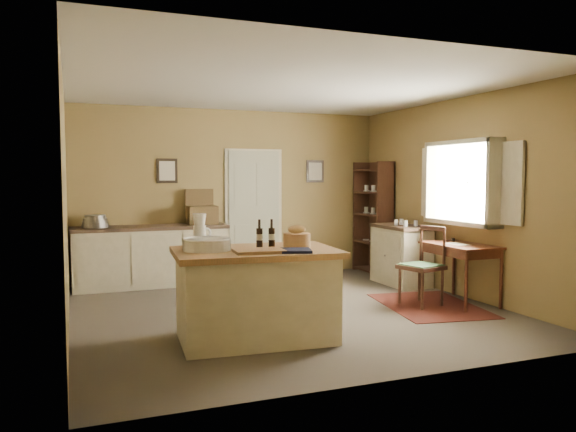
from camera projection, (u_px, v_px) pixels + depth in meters
name	position (u px, v px, depth m)	size (l,w,h in m)	color
ground	(289.00, 310.00, 6.84)	(5.00, 5.00, 0.00)	brown
wall_back	(233.00, 194.00, 9.07)	(5.00, 0.10, 2.70)	olive
wall_front	(404.00, 212.00, 4.42)	(5.00, 0.10, 2.70)	olive
wall_left	(66.00, 203.00, 5.84)	(0.10, 5.00, 2.70)	olive
wall_right	(459.00, 197.00, 7.65)	(0.10, 5.00, 2.70)	olive
ceiling	(289.00, 86.00, 6.65)	(5.00, 5.00, 0.00)	silver
door	(254.00, 212.00, 9.19)	(0.97, 0.06, 2.11)	#A6A68B
framed_prints	(245.00, 171.00, 9.10)	(2.82, 0.02, 0.38)	black
window	(464.00, 183.00, 7.42)	(0.25, 1.99, 1.12)	beige
work_island	(255.00, 292.00, 5.60)	(1.68, 1.17, 1.20)	beige
sideboard	(152.00, 254.00, 8.37)	(2.26, 0.64, 1.18)	beige
rug	(430.00, 305.00, 7.08)	(1.10, 1.60, 0.01)	#48190F
writing_desk	(460.00, 251.00, 7.20)	(0.61, 0.99, 0.82)	#38180E
desk_chair	(421.00, 267.00, 7.07)	(0.46, 0.46, 0.98)	#331B12
right_cabinet	(401.00, 254.00, 8.49)	(0.55, 0.99, 0.99)	beige
shelving_unit	(375.00, 218.00, 9.49)	(0.32, 0.84, 1.88)	#331B12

